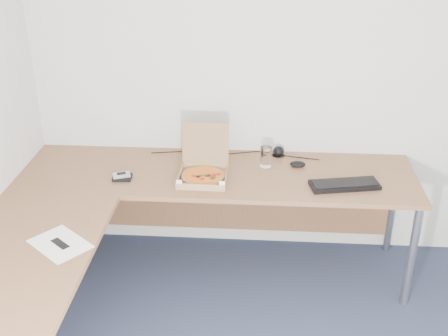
# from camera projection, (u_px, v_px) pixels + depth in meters

# --- Properties ---
(room_shell) EXTENTS (3.50, 3.50, 2.50)m
(room_shell) POSITION_uv_depth(u_px,v_px,m) (322.00, 220.00, 2.08)
(room_shell) COLOR beige
(room_shell) RESTS_ON ground
(desk) EXTENTS (2.50, 2.20, 0.73)m
(desk) POSITION_uv_depth(u_px,v_px,m) (155.00, 208.00, 3.24)
(desk) COLOR brown
(desk) RESTS_ON ground
(pizza_box) EXTENTS (0.30, 0.34, 0.30)m
(pizza_box) POSITION_uv_depth(u_px,v_px,m) (203.00, 173.00, 3.50)
(pizza_box) COLOR #A47D52
(pizza_box) RESTS_ON desk
(drinking_glass) EXTENTS (0.08, 0.08, 0.13)m
(drinking_glass) POSITION_uv_depth(u_px,v_px,m) (266.00, 157.00, 3.64)
(drinking_glass) COLOR silver
(drinking_glass) RESTS_ON desk
(keyboard) EXTENTS (0.43, 0.23, 0.03)m
(keyboard) POSITION_uv_depth(u_px,v_px,m) (345.00, 185.00, 3.41)
(keyboard) COLOR black
(keyboard) RESTS_ON desk
(mouse) EXTENTS (0.11, 0.08, 0.04)m
(mouse) POSITION_uv_depth(u_px,v_px,m) (298.00, 164.00, 3.66)
(mouse) COLOR black
(mouse) RESTS_ON desk
(wallet) EXTENTS (0.12, 0.10, 0.02)m
(wallet) POSITION_uv_depth(u_px,v_px,m) (122.00, 177.00, 3.50)
(wallet) COLOR black
(wallet) RESTS_ON desk
(phone) EXTENTS (0.12, 0.09, 0.02)m
(phone) POSITION_uv_depth(u_px,v_px,m) (121.00, 175.00, 3.49)
(phone) COLOR #B2B5BA
(phone) RESTS_ON wallet
(paper_sheet) EXTENTS (0.37, 0.36, 0.00)m
(paper_sheet) POSITION_uv_depth(u_px,v_px,m) (60.00, 244.00, 2.86)
(paper_sheet) COLOR white
(paper_sheet) RESTS_ON desk
(dome_speaker) EXTENTS (0.08, 0.08, 0.07)m
(dome_speaker) POSITION_uv_depth(u_px,v_px,m) (279.00, 151.00, 3.80)
(dome_speaker) COLOR black
(dome_speaker) RESTS_ON desk
(cable_bundle) EXTENTS (0.55, 0.11, 0.01)m
(cable_bundle) POSITION_uv_depth(u_px,v_px,m) (231.00, 154.00, 3.84)
(cable_bundle) COLOR black
(cable_bundle) RESTS_ON desk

